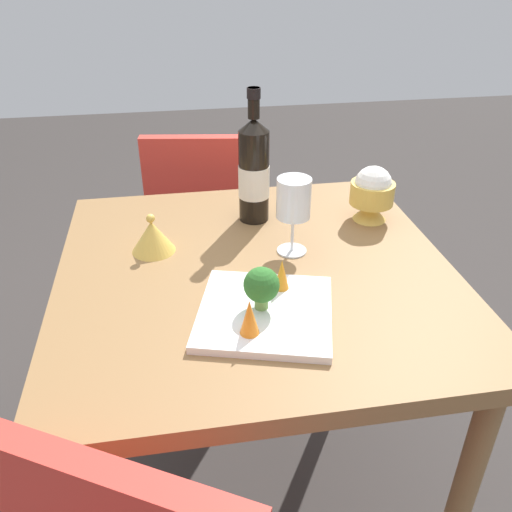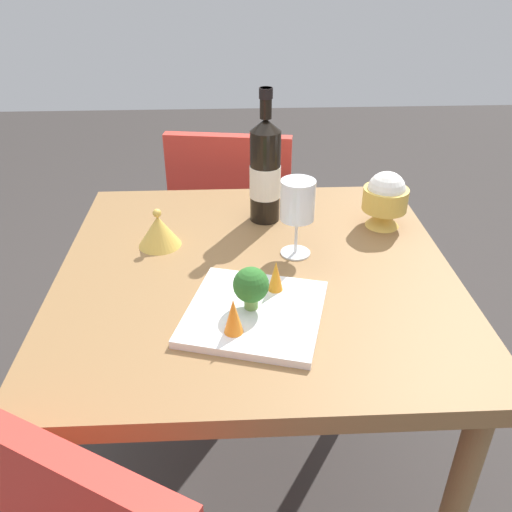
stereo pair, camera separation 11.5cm
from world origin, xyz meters
name	(u,v)px [view 1 (the left image)]	position (x,y,z in m)	size (l,w,h in m)	color
ground_plane	(256,486)	(0.00, 0.00, 0.00)	(8.00, 8.00, 0.00)	#383330
dining_table	(256,302)	(0.00, 0.00, 0.66)	(0.86, 0.86, 0.75)	olive
chair_by_wall	(210,219)	(0.69, 0.05, 0.53)	(0.46, 0.46, 0.85)	red
wine_bottle	(254,171)	(0.24, -0.03, 0.88)	(0.08, 0.08, 0.33)	black
wine_glass	(294,200)	(0.06, -0.09, 0.88)	(0.08, 0.08, 0.18)	white
rice_bowl	(372,193)	(0.19, -0.33, 0.83)	(0.11, 0.11, 0.14)	gold
rice_bowl_lid	(152,236)	(0.11, 0.22, 0.79)	(0.10, 0.10, 0.09)	gold
serving_plate	(265,312)	(-0.17, 0.01, 0.76)	(0.31, 0.31, 0.02)	white
broccoli_floret	(261,286)	(-0.17, 0.02, 0.82)	(0.07, 0.07, 0.09)	#729E4C
carrot_garnish_left	(249,317)	(-0.24, 0.05, 0.80)	(0.04, 0.04, 0.07)	orange
carrot_garnish_right	(282,274)	(-0.11, -0.03, 0.80)	(0.03, 0.03, 0.06)	orange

